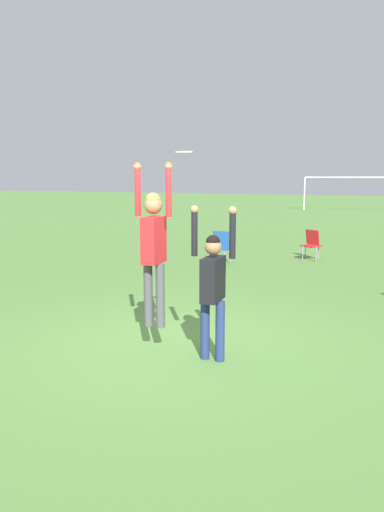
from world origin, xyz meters
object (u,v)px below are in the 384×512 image
object	(u,v)px
person_jumping	(154,241)
camping_chair_2	(221,245)
frisbee	(184,152)
camping_chair_3	(312,242)
person_defending	(213,281)

from	to	relation	value
person_jumping	camping_chair_2	bearing A→B (deg)	10.07
frisbee	camping_chair_3	size ratio (longest dim) A/B	0.26
person_jumping	camping_chair_3	size ratio (longest dim) A/B	2.56
person_jumping	person_defending	size ratio (longest dim) A/B	1.09
camping_chair_2	frisbee	bearing A→B (deg)	102.79
person_defending	frisbee	world-z (taller)	frisbee
person_jumping	frisbee	xyz separation A→B (m)	(0.48, -0.09, 1.13)
person_jumping	camping_chair_3	bearing A→B (deg)	-6.65
person_defending	camping_chair_3	bearing A→B (deg)	178.85
frisbee	camping_chair_2	size ratio (longest dim) A/B	0.25
person_defending	person_jumping	bearing A→B (deg)	-90.00
person_defending	frisbee	size ratio (longest dim) A/B	8.96
frisbee	person_jumping	bearing A→B (deg)	169.06
person_defending	camping_chair_2	size ratio (longest dim) A/B	2.27
person_jumping	camping_chair_3	world-z (taller)	person_jumping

